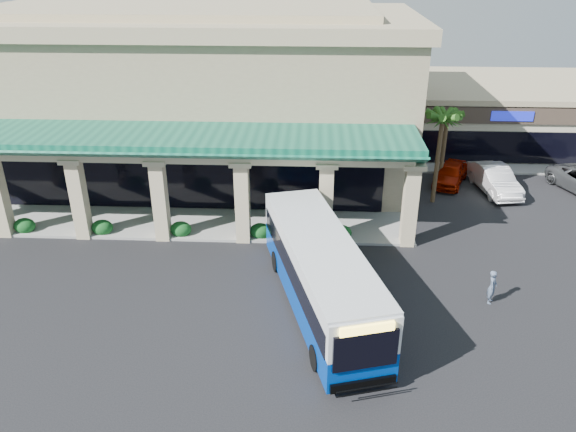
# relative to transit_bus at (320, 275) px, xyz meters

# --- Properties ---
(ground) EXTENTS (110.00, 110.00, 0.00)m
(ground) POSITION_rel_transit_bus_xyz_m (-1.21, 1.00, -1.69)
(ground) COLOR black
(main_building) EXTENTS (30.80, 14.80, 11.35)m
(main_building) POSITION_rel_transit_bus_xyz_m (-9.21, 17.00, 3.99)
(main_building) COLOR tan
(main_building) RESTS_ON ground
(arcade) EXTENTS (30.00, 6.20, 5.70)m
(arcade) POSITION_rel_transit_bus_xyz_m (-9.21, 7.80, 1.16)
(arcade) COLOR #0D533F
(arcade) RESTS_ON ground
(strip_mall) EXTENTS (22.50, 12.50, 4.90)m
(strip_mall) POSITION_rel_transit_bus_xyz_m (16.79, 25.00, 0.76)
(strip_mall) COLOR beige
(strip_mall) RESTS_ON ground
(palm_0) EXTENTS (2.40, 2.40, 6.60)m
(palm_0) POSITION_rel_transit_bus_xyz_m (7.29, 12.00, 1.61)
(palm_0) COLOR #255316
(palm_0) RESTS_ON ground
(palm_1) EXTENTS (2.40, 2.40, 5.80)m
(palm_1) POSITION_rel_transit_bus_xyz_m (8.29, 15.00, 1.21)
(palm_1) COLOR #255316
(palm_1) RESTS_ON ground
(broadleaf_tree) EXTENTS (2.60, 2.60, 4.81)m
(broadleaf_tree) POSITION_rel_transit_bus_xyz_m (6.29, 20.00, 0.72)
(broadleaf_tree) COLOR #0F4416
(broadleaf_tree) RESTS_ON ground
(transit_bus) EXTENTS (5.96, 12.40, 3.38)m
(transit_bus) POSITION_rel_transit_bus_xyz_m (0.00, 0.00, 0.00)
(transit_bus) COLOR #0034A3
(transit_bus) RESTS_ON ground
(pedestrian) EXTENTS (0.60, 0.71, 1.65)m
(pedestrian) POSITION_rel_transit_bus_xyz_m (7.86, 0.76, -0.87)
(pedestrian) COLOR #4E5D75
(pedestrian) RESTS_ON ground
(car_silver) EXTENTS (3.41, 4.78, 1.51)m
(car_silver) POSITION_rel_transit_bus_xyz_m (9.00, 15.08, -0.93)
(car_silver) COLOR #8D1300
(car_silver) RESTS_ON ground
(car_white) EXTENTS (2.60, 5.45, 1.72)m
(car_white) POSITION_rel_transit_bus_xyz_m (11.63, 13.87, -0.83)
(car_white) COLOR white
(car_white) RESTS_ON ground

